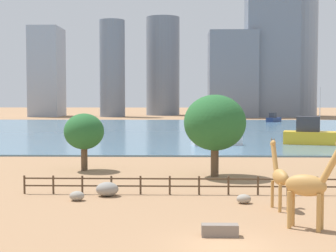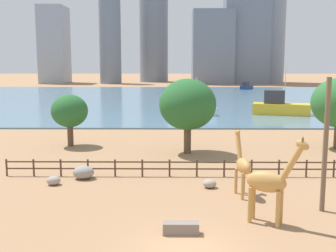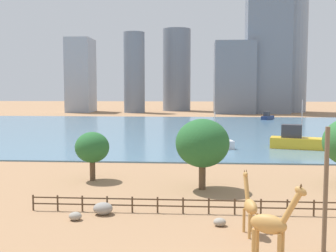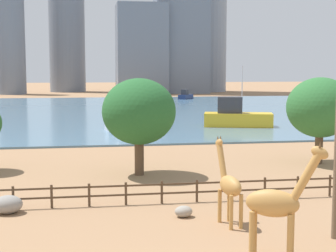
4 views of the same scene
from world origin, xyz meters
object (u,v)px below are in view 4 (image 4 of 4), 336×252
boulder_near_fence (8,204)px  tree_right_tall (320,108)px  tree_center_broad (139,112)px  boulder_small (184,211)px  giraffe_tall (229,185)px  giraffe_companion (277,203)px  boat_tug (236,116)px  boat_sailboat (186,96)px  boat_ferry (132,122)px

boulder_near_fence → tree_right_tall: bearing=25.8°
tree_center_broad → boulder_small: bearing=-84.0°
giraffe_tall → boulder_near_fence: (-11.03, 3.76, -1.51)m
giraffe_tall → boulder_small: 3.05m
giraffe_tall → boulder_small: (-1.95, 1.62, -1.70)m
giraffe_companion → boat_tug: size_ratio=0.52×
boulder_near_fence → boat_sailboat: (28.97, 98.20, 0.53)m
boulder_small → tree_center_broad: bearing=96.0°
boat_ferry → boat_sailboat: boat_ferry is taller
boulder_small → tree_center_broad: size_ratio=0.13×
giraffe_companion → boulder_small: giraffe_companion is taller
boat_ferry → boulder_small: bearing=-101.5°
tree_right_tall → boat_sailboat: size_ratio=1.23×
giraffe_companion → boulder_near_fence: giraffe_companion is taller
boat_sailboat → boat_tug: (-5.44, -61.65, 0.49)m
boat_ferry → tree_center_broad: bearing=-104.4°
tree_right_tall → boat_ferry: bearing=118.6°
boulder_small → boat_sailboat: (19.89, 100.35, 0.72)m
tree_right_tall → boat_sailboat: tree_right_tall is taller
boulder_small → tree_right_tall: (13.69, 13.17, 4.24)m
boat_ferry → giraffe_tall: bearing=-98.6°
boulder_near_fence → boat_tug: (23.53, 36.55, 1.02)m
giraffe_companion → boulder_near_fence: 14.54m
boulder_small → giraffe_tall: bearing=-39.7°
giraffe_tall → boat_ferry: boat_ferry is taller
tree_center_broad → boat_tug: 31.97m
giraffe_companion → giraffe_tall: bearing=126.0°
tree_center_broad → boat_ferry: tree_center_broad is taller
boulder_near_fence → tree_center_broad: (7.93, 8.81, 4.10)m
boulder_near_fence → boulder_small: (9.08, -2.15, -0.19)m
boulder_near_fence → boulder_small: boulder_near_fence is taller
giraffe_tall → boat_sailboat: (17.94, 101.97, -0.97)m
boat_sailboat → boulder_small: bearing=-158.1°
boulder_small → tree_right_tall: 19.46m
tree_right_tall → boulder_small: bearing=-136.1°
giraffe_tall → boulder_near_fence: bearing=61.3°
giraffe_tall → boulder_near_fence: giraffe_tall is taller
boulder_near_fence → tree_center_broad: tree_center_broad is taller
giraffe_companion → boat_ferry: 43.54m
boulder_small → boat_sailboat: bearing=78.8°
boulder_small → giraffe_companion: bearing=-68.1°
boat_ferry → boat_tug: (13.79, 1.59, 0.32)m
giraffe_tall → tree_right_tall: bearing=-48.3°
boulder_near_fence → giraffe_tall: bearing=-18.8°
tree_center_broad → boat_sailboat: size_ratio=1.23×
boulder_small → boat_ferry: bearing=89.0°
boulder_near_fence → boat_ferry: (9.74, 34.96, 0.70)m
boat_tug → boat_sailboat: bearing=100.2°
boulder_near_fence → boat_sailboat: 102.39m
giraffe_companion → tree_center_broad: size_ratio=0.69×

